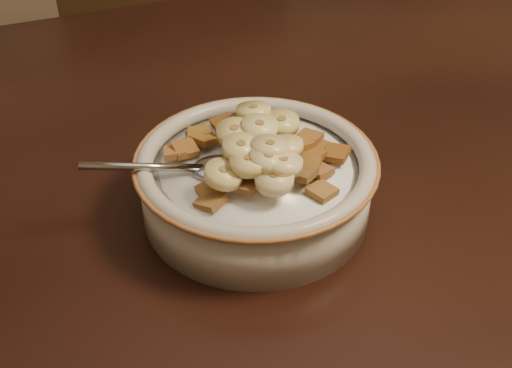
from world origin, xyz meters
name	(u,v)px	position (x,y,z in m)	size (l,w,h in m)	color
table	(243,186)	(0.00, 0.00, 0.73)	(1.40, 0.90, 0.04)	black
chair	(211,124)	(0.14, 0.49, 0.49)	(0.43, 0.43, 0.97)	#311F11
cereal_bowl	(256,189)	(-0.01, -0.06, 0.77)	(0.20, 0.20, 0.05)	#B3B0AA
milk	(256,167)	(-0.01, -0.06, 0.80)	(0.17, 0.17, 0.00)	white
spoon	(219,168)	(-0.04, -0.06, 0.80)	(0.04, 0.05, 0.01)	#9397A2
cereal_square_0	(282,150)	(0.01, -0.07, 0.82)	(0.02, 0.02, 0.01)	brown
cereal_square_1	(276,144)	(0.01, -0.06, 0.82)	(0.02, 0.02, 0.01)	brown
cereal_square_2	(210,201)	(-0.07, -0.10, 0.80)	(0.02, 0.02, 0.01)	brown
cereal_square_3	(205,140)	(-0.04, -0.02, 0.81)	(0.02, 0.02, 0.01)	brown
cereal_square_4	(246,184)	(-0.04, -0.10, 0.81)	(0.02, 0.02, 0.01)	brown
cereal_square_5	(199,134)	(-0.04, 0.00, 0.81)	(0.02, 0.02, 0.01)	brown
cereal_square_6	(223,122)	(-0.02, 0.00, 0.81)	(0.02, 0.02, 0.01)	brown
cereal_square_7	(327,152)	(0.05, -0.07, 0.80)	(0.02, 0.02, 0.01)	brown
cereal_square_8	(318,170)	(0.03, -0.10, 0.81)	(0.02, 0.02, 0.01)	brown
cereal_square_9	(272,127)	(0.02, -0.03, 0.81)	(0.02, 0.02, 0.01)	brown
cereal_square_10	(176,152)	(-0.07, -0.02, 0.81)	(0.02, 0.02, 0.01)	#955E32
cereal_square_11	(239,142)	(-0.02, -0.05, 0.82)	(0.02, 0.02, 0.01)	brown
cereal_square_12	(266,127)	(0.02, -0.02, 0.81)	(0.02, 0.02, 0.01)	#945620
cereal_square_13	(239,150)	(-0.03, -0.06, 0.82)	(0.02, 0.02, 0.01)	olive
cereal_square_14	(253,124)	(0.01, -0.01, 0.81)	(0.02, 0.02, 0.01)	brown
cereal_square_15	(273,173)	(-0.01, -0.10, 0.81)	(0.02, 0.02, 0.01)	olive
cereal_square_16	(211,190)	(-0.06, -0.09, 0.80)	(0.02, 0.02, 0.01)	brown
cereal_square_17	(336,153)	(0.05, -0.08, 0.81)	(0.02, 0.02, 0.01)	brown
cereal_square_18	(311,155)	(0.03, -0.08, 0.81)	(0.02, 0.02, 0.01)	brown
cereal_square_19	(239,126)	(-0.01, -0.01, 0.81)	(0.02, 0.02, 0.01)	brown
cereal_square_20	(302,174)	(0.01, -0.10, 0.81)	(0.02, 0.02, 0.01)	brown
cereal_square_21	(185,149)	(-0.06, -0.02, 0.81)	(0.02, 0.02, 0.01)	brown
cereal_square_22	(248,145)	(-0.02, -0.06, 0.82)	(0.02, 0.02, 0.01)	olive
cereal_square_23	(199,135)	(-0.04, -0.01, 0.81)	(0.02, 0.02, 0.01)	brown
cereal_square_24	(299,144)	(0.03, -0.07, 0.81)	(0.02, 0.02, 0.01)	brown
cereal_square_25	(231,131)	(-0.02, -0.02, 0.81)	(0.02, 0.02, 0.01)	#975A1D
cereal_square_26	(308,166)	(0.02, -0.09, 0.81)	(0.02, 0.02, 0.01)	brown
cereal_square_27	(238,154)	(-0.03, -0.06, 0.82)	(0.02, 0.02, 0.01)	brown
cereal_square_28	(310,137)	(0.04, -0.05, 0.81)	(0.02, 0.02, 0.01)	#97592F
cereal_square_29	(322,191)	(0.02, -0.12, 0.80)	(0.02, 0.02, 0.01)	#9E6B33
banana_slice_0	(260,128)	(0.00, -0.05, 0.83)	(0.03, 0.03, 0.01)	#FCF0A1
banana_slice_1	(274,179)	(-0.02, -0.11, 0.82)	(0.03, 0.03, 0.01)	beige
banana_slice_2	(249,162)	(-0.03, -0.09, 0.83)	(0.03, 0.03, 0.01)	#FBD57C
banana_slice_3	(285,147)	(0.01, -0.08, 0.83)	(0.03, 0.03, 0.01)	#F1D879
banana_slice_4	(270,147)	(-0.01, -0.08, 0.83)	(0.03, 0.03, 0.01)	#CFB880
banana_slice_5	(283,164)	(-0.01, -0.10, 0.83)	(0.03, 0.03, 0.01)	beige
banana_slice_6	(235,132)	(-0.03, -0.05, 0.83)	(0.03, 0.03, 0.01)	#CFC269
banana_slice_7	(241,148)	(-0.03, -0.07, 0.83)	(0.03, 0.03, 0.01)	#D2B96A
banana_slice_8	(269,160)	(-0.02, -0.10, 0.83)	(0.03, 0.03, 0.01)	#D1B976
banana_slice_9	(282,123)	(0.02, -0.04, 0.82)	(0.03, 0.03, 0.01)	#CBC077
banana_slice_10	(224,174)	(-0.05, -0.09, 0.82)	(0.03, 0.03, 0.01)	#FFF291
banana_slice_11	(254,111)	(0.01, -0.02, 0.82)	(0.03, 0.03, 0.01)	tan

